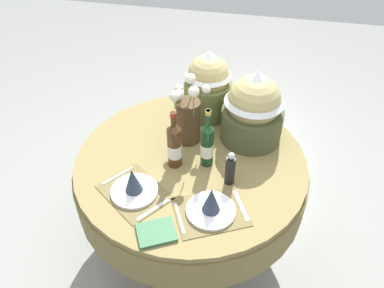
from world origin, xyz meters
TOP-DOWN VIEW (x-y plane):
  - ground at (0.00, 0.00)m, footprint 8.00×8.00m
  - dining_table at (0.00, 0.00)m, footprint 1.31×1.31m
  - place_setting_left at (-0.23, -0.31)m, footprint 0.43×0.41m
  - place_setting_right at (0.17, -0.35)m, footprint 0.42×0.38m
  - flower_vase at (-0.05, 0.16)m, footprint 0.20×0.21m
  - wine_bottle_left at (0.09, -0.02)m, footprint 0.07×0.07m
  - wine_bottle_centre at (-0.08, -0.06)m, footprint 0.08×0.08m
  - pepper_mill at (0.23, -0.14)m, footprint 0.05×0.05m
  - book_on_table at (-0.05, -0.53)m, footprint 0.22×0.20m
  - gift_tub_back_centre at (0.01, 0.45)m, footprint 0.30×0.30m
  - gift_tub_back_right at (0.30, 0.26)m, footprint 0.35×0.35m

SIDE VIEW (x-z plane):
  - ground at x=0.00m, z-range 0.00..0.00m
  - dining_table at x=0.00m, z-range 0.23..0.99m
  - book_on_table at x=-0.05m, z-range 0.76..0.78m
  - place_setting_left at x=-0.23m, z-range 0.73..0.89m
  - place_setting_right at x=0.17m, z-range 0.73..0.89m
  - pepper_mill at x=0.23m, z-range 0.75..0.95m
  - wine_bottle_left at x=0.09m, z-range 0.72..1.07m
  - wine_bottle_centre at x=-0.08m, z-range 0.72..1.07m
  - flower_vase at x=-0.05m, z-range 0.71..1.15m
  - gift_tub_back_centre at x=0.01m, z-range 0.77..1.21m
  - gift_tub_back_right at x=0.30m, z-range 0.77..1.22m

